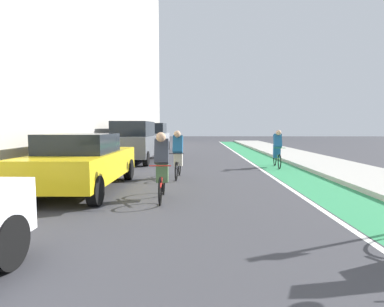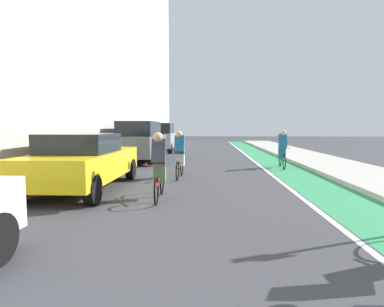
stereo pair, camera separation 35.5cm
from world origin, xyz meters
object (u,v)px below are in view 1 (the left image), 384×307
parked_sedan_yellow_cab (82,161)px  parked_suv_gray (135,141)px  cyclist_trailing (178,153)px  cyclist_far (277,148)px  parked_suv_silver (153,137)px  cyclist_mid (162,164)px

parked_sedan_yellow_cab → parked_suv_gray: size_ratio=0.94×
cyclist_trailing → cyclist_far: bearing=34.8°
parked_sedan_yellow_cab → parked_suv_gray: bearing=90.0°
parked_suv_silver → cyclist_mid: bearing=-80.9°
parked_suv_gray → cyclist_trailing: size_ratio=2.84×
parked_suv_silver → cyclist_far: (6.49, -8.21, -0.21)m
cyclist_mid → cyclist_trailing: 3.04m
cyclist_mid → cyclist_far: cyclist_mid is taller
parked_sedan_yellow_cab → parked_suv_silver: 13.06m
cyclist_mid → cyclist_far: bearing=54.1°
parked_sedan_yellow_cab → cyclist_trailing: size_ratio=2.67×
parked_suv_silver → cyclist_trailing: size_ratio=2.75×
parked_sedan_yellow_cab → parked_suv_gray: 6.85m
parked_suv_gray → cyclist_mid: 8.17m
parked_suv_silver → cyclist_trailing: bearing=-77.5°
cyclist_far → cyclist_trailing: bearing=-145.2°
cyclist_mid → cyclist_trailing: bearing=86.5°
parked_suv_gray → parked_suv_silver: (0.00, 6.21, -0.00)m
cyclist_trailing → cyclist_mid: bearing=-93.5°
parked_suv_silver → cyclist_far: size_ratio=2.77×
parked_sedan_yellow_cab → cyclist_trailing: bearing=39.8°
cyclist_mid → cyclist_far: (4.23, 5.85, -0.04)m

